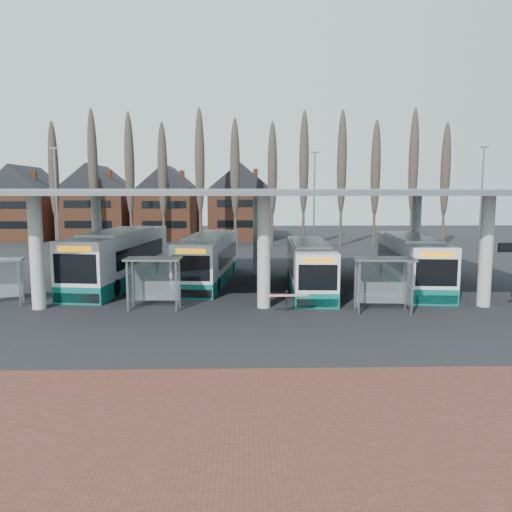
{
  "coord_description": "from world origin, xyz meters",
  "views": [
    {
      "loc": [
        -1.1,
        -23.84,
        6.15
      ],
      "look_at": [
        -0.3,
        7.0,
        2.23
      ],
      "focal_mm": 35.0,
      "sensor_mm": 36.0,
      "label": 1
    }
  ],
  "objects_px": {
    "bus_1": "(209,259)",
    "shelter_2": "(383,272)",
    "bus_0": "(120,258)",
    "bus_3": "(410,262)",
    "bus_2": "(309,267)",
    "shelter_1": "(154,271)"
  },
  "relations": [
    {
      "from": "bus_1",
      "to": "shelter_2",
      "type": "distance_m",
      "value": 13.26
    },
    {
      "from": "bus_0",
      "to": "bus_3",
      "type": "xyz_separation_m",
      "value": [
        19.44,
        -1.3,
        -0.16
      ]
    },
    {
      "from": "shelter_2",
      "to": "bus_3",
      "type": "bearing_deg",
      "value": 66.06
    },
    {
      "from": "bus_0",
      "to": "bus_3",
      "type": "height_order",
      "value": "bus_0"
    },
    {
      "from": "bus_2",
      "to": "shelter_1",
      "type": "relative_size",
      "value": 3.74
    },
    {
      "from": "bus_1",
      "to": "bus_3",
      "type": "xyz_separation_m",
      "value": [
        13.43,
        -1.94,
        0.0
      ]
    },
    {
      "from": "shelter_1",
      "to": "shelter_2",
      "type": "bearing_deg",
      "value": -3.88
    },
    {
      "from": "bus_1",
      "to": "bus_0",
      "type": "bearing_deg",
      "value": -167.79
    },
    {
      "from": "bus_1",
      "to": "shelter_1",
      "type": "relative_size",
      "value": 4.07
    },
    {
      "from": "bus_0",
      "to": "bus_3",
      "type": "relative_size",
      "value": 1.1
    },
    {
      "from": "bus_3",
      "to": "bus_1",
      "type": "bearing_deg",
      "value": 177.3
    },
    {
      "from": "shelter_2",
      "to": "shelter_1",
      "type": "bearing_deg",
      "value": 178.87
    },
    {
      "from": "bus_0",
      "to": "bus_1",
      "type": "height_order",
      "value": "bus_0"
    },
    {
      "from": "bus_1",
      "to": "bus_2",
      "type": "bearing_deg",
      "value": -18.08
    },
    {
      "from": "bus_1",
      "to": "bus_3",
      "type": "height_order",
      "value": "bus_3"
    },
    {
      "from": "bus_2",
      "to": "bus_3",
      "type": "bearing_deg",
      "value": 11.22
    },
    {
      "from": "bus_3",
      "to": "shelter_2",
      "type": "xyz_separation_m",
      "value": [
        -3.86,
        -7.23,
        0.51
      ]
    },
    {
      "from": "bus_1",
      "to": "bus_2",
      "type": "relative_size",
      "value": 1.09
    },
    {
      "from": "bus_3",
      "to": "shelter_2",
      "type": "distance_m",
      "value": 8.21
    },
    {
      "from": "bus_0",
      "to": "shelter_2",
      "type": "relative_size",
      "value": 4.22
    },
    {
      "from": "bus_3",
      "to": "shelter_1",
      "type": "relative_size",
      "value": 4.07
    },
    {
      "from": "bus_1",
      "to": "shelter_2",
      "type": "relative_size",
      "value": 3.82
    }
  ]
}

